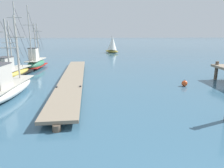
{
  "coord_description": "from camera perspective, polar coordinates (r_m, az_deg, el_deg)",
  "views": [
    {
      "loc": [
        -2.96,
        -1.93,
        4.02
      ],
      "look_at": [
        -1.73,
        8.72,
        1.4
      ],
      "focal_mm": 33.25,
      "sensor_mm": 36.0,
      "label": 1
    }
  ],
  "objects": [
    {
      "name": "distant_sailboat",
      "position": [
        44.62,
        0.09,
        10.65
      ],
      "size": [
        3.15,
        3.83,
        3.64
      ],
      "color": "gold",
      "rests_on": "ground"
    },
    {
      "name": "fishing_boat_2",
      "position": [
        14.96,
        -26.56,
        -0.74
      ],
      "size": [
        1.93,
        7.31,
        5.23
      ],
      "color": "silver",
      "rests_on": "ground"
    },
    {
      "name": "floating_dock",
      "position": [
        18.2,
        -10.76,
        1.9
      ],
      "size": [
        1.85,
        19.41,
        0.53
      ],
      "color": "gray",
      "rests_on": "ground"
    },
    {
      "name": "mooring_buoy",
      "position": [
        17.17,
        19.31,
        0.18
      ],
      "size": [
        0.45,
        0.45,
        0.53
      ],
      "color": "#E04C1E",
      "rests_on": "ground"
    },
    {
      "name": "fishing_boat_1",
      "position": [
        26.1,
        -20.18,
        5.7
      ],
      "size": [
        1.79,
        5.84,
        6.9
      ],
      "color": "#337556",
      "rests_on": "ground"
    },
    {
      "name": "fishing_boat_0",
      "position": [
        21.34,
        -26.07,
        3.16
      ],
      "size": [
        2.67,
        7.78,
        6.92
      ],
      "color": "gold",
      "rests_on": "ground"
    }
  ]
}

